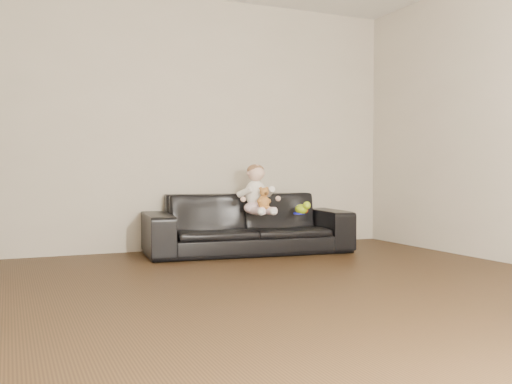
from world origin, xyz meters
name	(u,v)px	position (x,y,z in m)	size (l,w,h in m)	color
floor	(291,309)	(0.00, 0.00, 0.00)	(5.50, 5.50, 0.00)	#362413
wall_back	(168,123)	(0.00, 2.75, 1.30)	(5.00, 5.00, 0.00)	beige
sofa	(247,223)	(0.66, 2.25, 0.29)	(1.99, 0.78, 0.58)	black
baby	(257,192)	(0.71, 2.14, 0.60)	(0.35, 0.43, 0.49)	white
teddy_bear	(264,198)	(0.72, 1.99, 0.55)	(0.12, 0.12, 0.21)	#B17232
toy_green	(301,209)	(1.14, 2.01, 0.43)	(0.12, 0.14, 0.10)	#9FCA17
toy_rattle	(305,211)	(1.22, 2.09, 0.41)	(0.06, 0.06, 0.06)	red
toy_blue_disc	(299,213)	(1.13, 2.03, 0.39)	(0.11, 0.11, 0.02)	#191DC8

